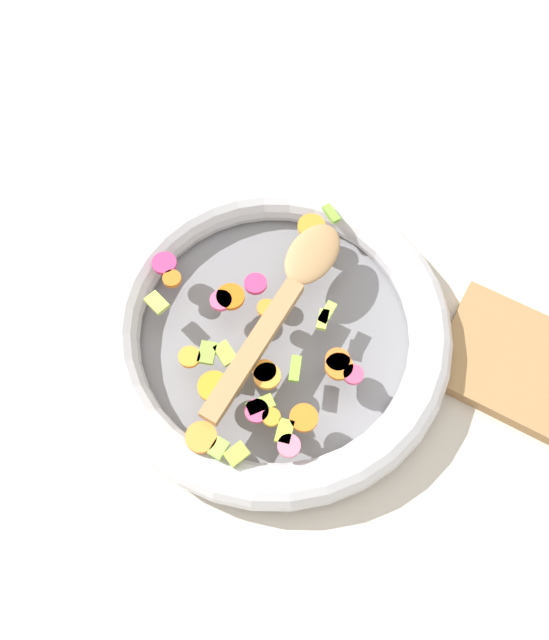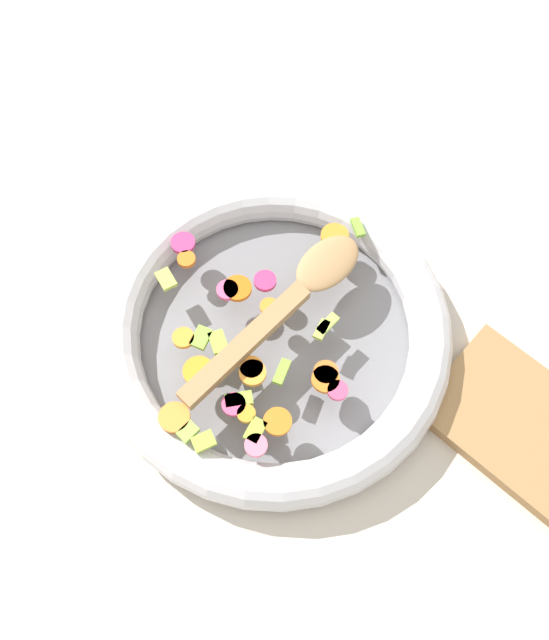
# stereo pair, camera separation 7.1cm
# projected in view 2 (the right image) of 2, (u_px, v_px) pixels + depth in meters

# --- Properties ---
(ground_plane) EXTENTS (4.00, 4.00, 0.00)m
(ground_plane) POSITION_uv_depth(u_px,v_px,m) (274.00, 338.00, 0.75)
(ground_plane) COLOR beige
(skillet) EXTENTS (0.42, 0.42, 0.05)m
(skillet) POSITION_uv_depth(u_px,v_px,m) (274.00, 330.00, 0.73)
(skillet) COLOR slate
(skillet) RESTS_ON ground_plane
(chopped_vegetables) EXTENTS (0.29, 0.35, 0.01)m
(chopped_vegetables) POSITION_uv_depth(u_px,v_px,m) (249.00, 345.00, 0.69)
(chopped_vegetables) COLOR orange
(chopped_vegetables) RESTS_ON skillet
(wooden_spoon) EXTENTS (0.06, 0.28, 0.01)m
(wooden_spoon) POSITION_uv_depth(u_px,v_px,m) (293.00, 298.00, 0.71)
(wooden_spoon) COLOR #A87F51
(wooden_spoon) RESTS_ON chopped_vegetables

